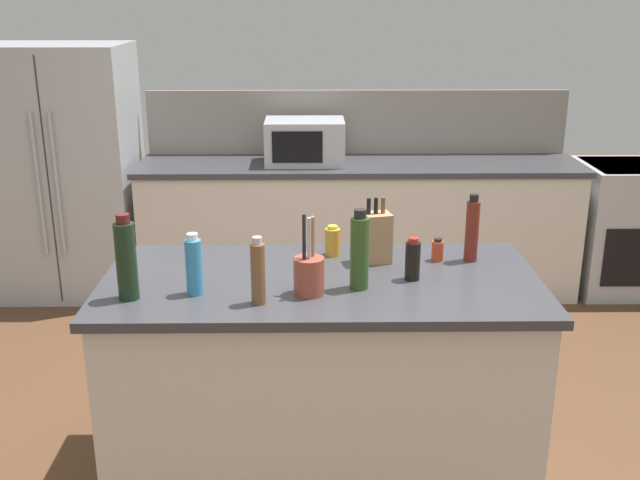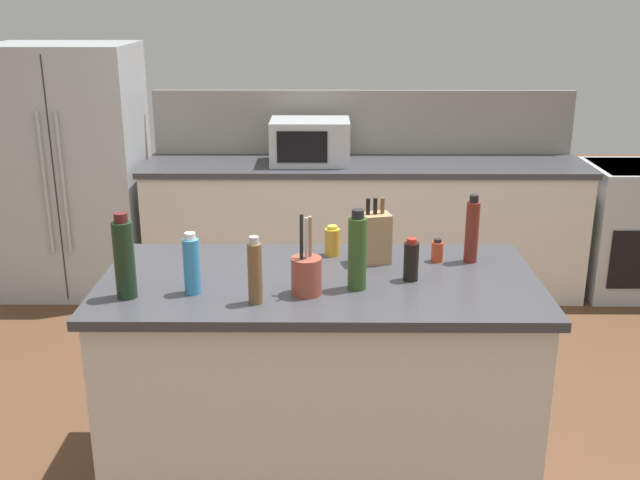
# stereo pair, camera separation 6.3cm
# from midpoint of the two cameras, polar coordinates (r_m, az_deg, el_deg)

# --- Properties ---
(ground_plane) EXTENTS (14.00, 14.00, 0.00)m
(ground_plane) POSITION_cam_midpoint_polar(r_m,az_deg,el_deg) (3.55, -0.45, -17.19)
(ground_plane) COLOR brown
(back_counter_run) EXTENTS (3.07, 0.66, 0.94)m
(back_counter_run) POSITION_cam_midpoint_polar(r_m,az_deg,el_deg) (5.34, 2.61, 0.99)
(back_counter_run) COLOR beige
(back_counter_run) RESTS_ON ground_plane
(wall_backsplash) EXTENTS (3.03, 0.03, 0.46)m
(wall_backsplash) POSITION_cam_midpoint_polar(r_m,az_deg,el_deg) (5.49, 2.53, 8.96)
(wall_backsplash) COLOR gray
(wall_backsplash) RESTS_ON back_counter_run
(kitchen_island) EXTENTS (1.82, 0.88, 0.94)m
(kitchen_island) POSITION_cam_midpoint_polar(r_m,az_deg,el_deg) (3.30, -0.47, -10.51)
(kitchen_island) COLOR beige
(kitchen_island) RESTS_ON ground_plane
(refrigerator) EXTENTS (0.96, 0.75, 1.74)m
(refrigerator) POSITION_cam_midpoint_polar(r_m,az_deg,el_deg) (5.56, -19.11, 4.93)
(refrigerator) COLOR #ADB2B7
(refrigerator) RESTS_ON ground_plane
(range_oven) EXTENTS (0.76, 0.65, 0.92)m
(range_oven) POSITION_cam_midpoint_polar(r_m,az_deg,el_deg) (5.80, 22.30, 0.95)
(range_oven) COLOR #ADB2B7
(range_oven) RESTS_ON ground_plane
(microwave) EXTENTS (0.54, 0.39, 0.30)m
(microwave) POSITION_cam_midpoint_polar(r_m,az_deg,el_deg) (5.18, -1.52, 7.51)
(microwave) COLOR #ADB2B7
(microwave) RESTS_ON back_counter_run
(knife_block) EXTENTS (0.15, 0.13, 0.29)m
(knife_block) POSITION_cam_midpoint_polar(r_m,az_deg,el_deg) (3.26, 3.67, 0.22)
(knife_block) COLOR #A87C54
(knife_block) RESTS_ON kitchen_island
(utensil_crock) EXTENTS (0.12, 0.12, 0.32)m
(utensil_crock) POSITION_cam_midpoint_polar(r_m,az_deg,el_deg) (2.91, -1.47, -2.63)
(utensil_crock) COLOR brown
(utensil_crock) RESTS_ON kitchen_island
(olive_oil_bottle) EXTENTS (0.07, 0.07, 0.33)m
(olive_oil_bottle) POSITION_cam_midpoint_polar(r_m,az_deg,el_deg) (2.95, 2.42, -0.89)
(olive_oil_bottle) COLOR #2D4C1E
(olive_oil_bottle) RESTS_ON kitchen_island
(honey_jar) EXTENTS (0.07, 0.07, 0.14)m
(honey_jar) POSITION_cam_midpoint_polar(r_m,az_deg,el_deg) (3.35, 0.43, -0.10)
(honey_jar) COLOR gold
(honey_jar) RESTS_ON kitchen_island
(pepper_grinder) EXTENTS (0.06, 0.06, 0.27)m
(pepper_grinder) POSITION_cam_midpoint_polar(r_m,az_deg,el_deg) (2.82, -5.39, -2.48)
(pepper_grinder) COLOR brown
(pepper_grinder) RESTS_ON kitchen_island
(spice_jar_paprika) EXTENTS (0.05, 0.05, 0.10)m
(spice_jar_paprika) POSITION_cam_midpoint_polar(r_m,az_deg,el_deg) (3.32, 8.41, -0.78)
(spice_jar_paprika) COLOR #B73D1E
(spice_jar_paprika) RESTS_ON kitchen_island
(vinegar_bottle) EXTENTS (0.06, 0.06, 0.30)m
(vinegar_bottle) POSITION_cam_midpoint_polar(r_m,az_deg,el_deg) (3.32, 10.97, 0.77)
(vinegar_bottle) COLOR maroon
(vinegar_bottle) RESTS_ON kitchen_island
(dish_soap_bottle) EXTENTS (0.06, 0.06, 0.25)m
(dish_soap_bottle) POSITION_cam_midpoint_polar(r_m,az_deg,el_deg) (2.95, -10.20, -1.95)
(dish_soap_bottle) COLOR #3384BC
(dish_soap_bottle) RESTS_ON kitchen_island
(soy_sauce_bottle) EXTENTS (0.06, 0.06, 0.18)m
(soy_sauce_bottle) POSITION_cam_midpoint_polar(r_m,az_deg,el_deg) (3.08, 6.49, -1.52)
(soy_sauce_bottle) COLOR black
(soy_sauce_bottle) RESTS_ON kitchen_island
(wine_bottle) EXTENTS (0.08, 0.08, 0.34)m
(wine_bottle) POSITION_cam_midpoint_polar(r_m,az_deg,el_deg) (2.95, -15.15, -1.45)
(wine_bottle) COLOR black
(wine_bottle) RESTS_ON kitchen_island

